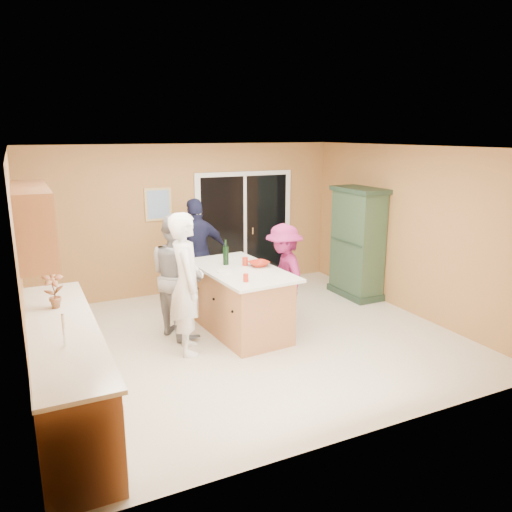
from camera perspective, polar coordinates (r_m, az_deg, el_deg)
name	(u,v)px	position (r m, az deg, el deg)	size (l,w,h in m)	color
floor	(249,339)	(7.00, -0.76, -9.49)	(5.50, 5.50, 0.00)	beige
ceiling	(249,147)	(6.43, -0.84, 12.31)	(5.50, 5.00, 0.10)	silver
wall_back	(189,219)	(8.88, -7.62, 4.20)	(5.50, 0.10, 2.60)	tan
wall_front	(368,305)	(4.53, 12.68, -5.49)	(5.50, 0.10, 2.60)	tan
wall_left	(21,272)	(6.01, -25.32, -1.70)	(0.10, 5.00, 2.60)	tan
wall_right	(409,231)	(8.11, 17.13, 2.79)	(0.10, 5.00, 2.60)	tan
left_cabinet_run	(67,378)	(5.32, -20.84, -12.90)	(0.65, 3.05, 1.24)	#AD7143
upper_cabinets	(33,222)	(5.70, -24.13, 3.57)	(0.35, 1.60, 0.75)	#AD7143
sliding_door	(245,229)	(9.26, -1.32, 3.15)	(1.90, 0.07, 2.10)	white
framed_picture	(158,204)	(8.66, -11.11, 5.83)	(0.46, 0.04, 0.56)	tan
kitchen_island	(241,303)	(7.09, -1.76, -5.34)	(1.09, 1.86, 0.94)	#AD7143
green_hutch	(357,244)	(8.74, 11.50, 1.34)	(0.54, 1.03, 1.89)	#1F3224
woman_white	(187,284)	(6.39, -7.94, -3.17)	(0.67, 0.44, 1.83)	white
woman_grey	(177,275)	(6.99, -9.02, -2.18)	(0.84, 0.65, 1.72)	gray
woman_navy	(197,253)	(8.12, -6.75, 0.34)	(1.04, 0.43, 1.78)	#1A1C3A
woman_magenta	(284,275)	(7.29, 3.21, -2.21)	(0.98, 0.56, 1.51)	#8D1E4B
serving_bowl	(259,264)	(7.05, 0.34, -0.90)	(0.28, 0.28, 0.07)	#A52412
tulip_vase	(53,290)	(5.77, -22.14, -3.58)	(0.22, 0.15, 0.42)	red
tumbler_near	(246,278)	(6.32, -1.18, -2.51)	(0.07, 0.07, 0.10)	#A52412
tumbler_far	(245,261)	(7.09, -1.25, -0.62)	(0.08, 0.08, 0.12)	#A52412
wine_bottle	(226,255)	(7.13, -3.48, 0.13)	(0.08, 0.08, 0.37)	black
white_plate	(224,271)	(6.79, -3.66, -1.75)	(0.21, 0.21, 0.01)	silver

